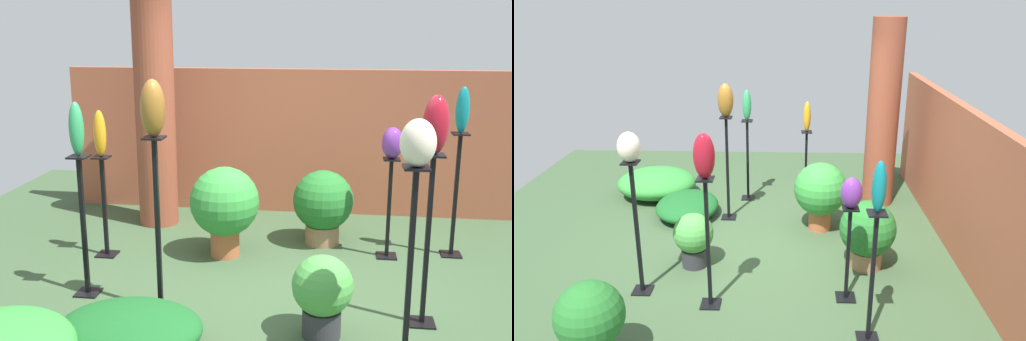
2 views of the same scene
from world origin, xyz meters
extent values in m
plane|color=#385133|center=(0.00, 0.00, 0.00)|extent=(8.00, 8.00, 0.00)
cube|color=#9E5138|center=(0.00, 2.36, 0.88)|extent=(5.60, 0.12, 1.77)
cylinder|color=brown|center=(-1.53, 1.69, 1.35)|extent=(0.45, 0.45, 2.69)
cube|color=black|center=(1.72, 1.08, 0.01)|extent=(0.20, 0.20, 0.01)
cube|color=black|center=(1.72, 1.08, 0.63)|extent=(0.04, 0.04, 1.26)
cube|color=black|center=(1.72, 1.08, 1.25)|extent=(0.16, 0.16, 0.02)
cube|color=black|center=(-1.76, 0.61, 0.01)|extent=(0.20, 0.20, 0.01)
cube|color=black|center=(-1.76, 0.61, 0.51)|extent=(0.04, 0.04, 1.03)
cube|color=black|center=(-1.76, 0.61, 1.02)|extent=(0.16, 0.16, 0.02)
cube|color=black|center=(1.23, -0.43, 0.01)|extent=(0.20, 0.20, 0.01)
cube|color=black|center=(1.23, -0.43, 0.68)|extent=(0.04, 0.04, 1.36)
cube|color=black|center=(1.23, -0.43, 1.36)|extent=(0.16, 0.16, 0.02)
cube|color=black|center=(-1.59, -0.27, 0.01)|extent=(0.20, 0.20, 0.01)
cube|color=black|center=(-1.59, -0.27, 0.62)|extent=(0.04, 0.04, 1.23)
cube|color=black|center=(-1.59, -0.27, 1.23)|extent=(0.16, 0.16, 0.02)
cube|color=black|center=(-0.87, -0.48, 0.01)|extent=(0.20, 0.20, 0.01)
cube|color=black|center=(-0.87, -0.48, 0.73)|extent=(0.04, 0.04, 1.45)
cube|color=black|center=(-0.87, -0.48, 1.44)|extent=(0.16, 0.16, 0.02)
cube|color=black|center=(1.06, 0.95, 0.01)|extent=(0.20, 0.20, 0.01)
cube|color=black|center=(1.06, 0.95, 0.51)|extent=(0.04, 0.04, 1.02)
cube|color=black|center=(1.06, 0.95, 1.01)|extent=(0.16, 0.16, 0.02)
cube|color=black|center=(1.01, -1.18, 0.01)|extent=(0.20, 0.20, 0.01)
cube|color=black|center=(1.01, -1.18, 0.72)|extent=(0.04, 0.04, 1.44)
cube|color=black|center=(1.01, -1.18, 1.44)|extent=(0.16, 0.16, 0.02)
ellipsoid|color=#0F727A|center=(1.72, 1.08, 1.49)|extent=(0.13, 0.12, 0.45)
ellipsoid|color=orange|center=(-1.76, 0.61, 1.26)|extent=(0.12, 0.11, 0.46)
ellipsoid|color=maroon|center=(1.23, -0.43, 1.58)|extent=(0.19, 0.20, 0.44)
ellipsoid|color=#2D9356|center=(-1.59, -0.27, 1.46)|extent=(0.12, 0.13, 0.45)
ellipsoid|color=brown|center=(-0.87, -0.48, 1.67)|extent=(0.19, 0.21, 0.44)
ellipsoid|color=#6B2D8C|center=(1.06, 0.95, 1.17)|extent=(0.21, 0.21, 0.31)
ellipsoid|color=beige|center=(1.01, -1.18, 1.59)|extent=(0.22, 0.22, 0.30)
cylinder|color=#2D2D33|center=(0.45, -0.73, 0.11)|extent=(0.29, 0.29, 0.21)
sphere|color=#479942|center=(0.45, -0.73, 0.41)|extent=(0.46, 0.46, 0.46)
cylinder|color=#B25B38|center=(-0.56, 0.77, 0.14)|extent=(0.29, 0.29, 0.27)
sphere|color=#338C38|center=(-0.56, 0.77, 0.57)|extent=(0.70, 0.70, 0.70)
cylinder|color=#936B4C|center=(0.40, 1.24, 0.10)|extent=(0.36, 0.36, 0.21)
sphere|color=#236B28|center=(0.40, 1.24, 0.48)|extent=(0.64, 0.64, 0.64)
sphere|color=#236B28|center=(2.14, -1.26, 0.50)|extent=(0.57, 0.57, 0.57)
ellipsoid|color=#338C38|center=(-1.63, -1.68, 0.22)|extent=(1.06, 1.20, 0.43)
ellipsoid|color=#195923|center=(-0.92, -1.08, 0.15)|extent=(1.07, 0.87, 0.29)
camera|label=1|loc=(0.51, -4.85, 2.30)|focal=42.00mm
camera|label=2|loc=(5.52, 0.33, 2.96)|focal=35.00mm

